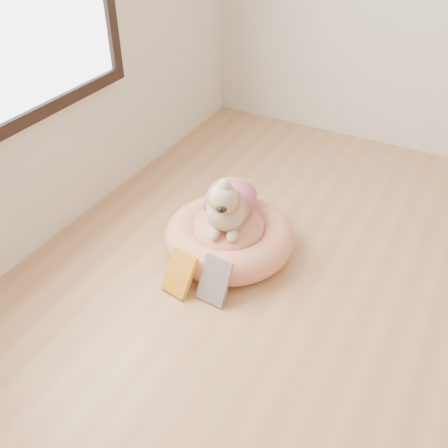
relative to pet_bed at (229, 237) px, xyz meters
The scene contains 4 objects.
pet_bed is the anchor object (origin of this frame).
dog 0.24m from the pet_bed, 124.15° to the left, with size 0.29×0.42×0.31m, color brown, non-canonical shape.
book_yellow 0.35m from the pet_bed, 100.55° to the right, with size 0.13×0.03×0.20m, color yellow.
book_white 0.34m from the pet_bed, 72.83° to the right, with size 0.14×0.02×0.21m, color white.
Camera 1 is at (-0.25, -0.97, 1.61)m, focal length 40.00 mm.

